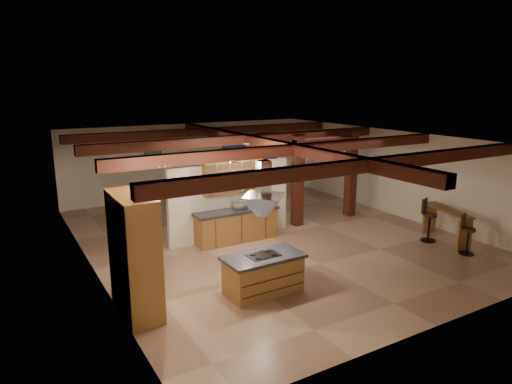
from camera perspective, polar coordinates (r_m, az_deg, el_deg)
ground at (r=13.64m, az=1.52°, el=-5.54°), size 12.00×12.00×0.00m
room_walls at (r=13.17m, az=1.57°, el=1.80°), size 12.00×12.00×12.00m
ceiling_beams at (r=13.01m, az=1.59°, el=6.03°), size 10.00×12.00×0.28m
timber_posts at (r=15.00m, az=8.70°, el=3.02°), size 2.50×0.30×2.90m
partition_wall at (r=13.27m, az=-3.26°, el=-1.14°), size 3.80×0.18×2.20m
pantry_cabinet at (r=9.21m, az=-14.96°, el=-7.57°), size 0.67×1.60×2.40m
back_counter at (r=13.11m, az=-2.45°, el=-4.15°), size 2.50×0.66×0.94m
upper_display_cabinet at (r=12.94m, az=-2.93°, el=1.89°), size 1.80×0.36×0.95m
range_hood at (r=9.54m, az=0.94°, el=-2.68°), size 1.10×1.10×1.40m
back_windows at (r=19.65m, az=-0.63°, el=4.82°), size 2.70×0.07×1.70m
framed_art at (r=17.92m, az=-12.71°, el=4.31°), size 0.65×0.05×0.85m
recessed_cans at (r=10.11m, az=-4.85°, el=4.50°), size 3.16×2.46×0.03m
kitchen_island at (r=10.00m, az=0.91°, el=-10.14°), size 1.75×0.96×0.86m
dining_table at (r=15.50m, az=-4.44°, el=-1.89°), size 2.07×1.23×0.71m
sofa at (r=19.50m, az=0.03°, el=1.23°), size 2.31×1.22×0.64m
microwave at (r=13.00m, az=-2.03°, el=-1.66°), size 0.46×0.37×0.22m
bar_counter at (r=14.14m, az=22.72°, el=-3.22°), size 0.97×1.85×0.94m
side_table at (r=20.09m, az=2.77°, el=1.45°), size 0.57×0.57×0.55m
table_lamp at (r=19.99m, az=2.78°, el=2.94°), size 0.30×0.30×0.36m
bar_stool_a at (r=13.32m, az=24.85°, el=-4.80°), size 0.40×0.41×1.08m
bar_stool_b at (r=13.97m, az=20.70°, el=-3.28°), size 0.46×0.47×1.23m
dining_chairs at (r=15.43m, az=-4.45°, el=-0.86°), size 1.96×1.96×1.25m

